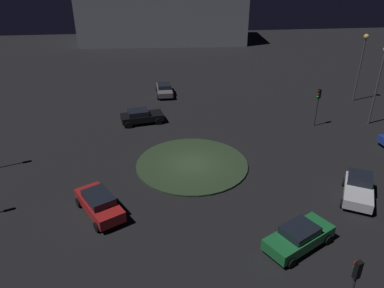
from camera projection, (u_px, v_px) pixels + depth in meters
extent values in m
plane|color=black|center=(192.00, 165.00, 30.70)|extent=(117.95, 117.95, 0.00)
cylinder|color=#2D4228|center=(192.00, 164.00, 30.66)|extent=(9.25, 9.25, 0.16)
cube|color=#1E7238|center=(299.00, 238.00, 21.89)|extent=(4.80, 3.74, 0.70)
cube|color=black|center=(300.00, 230.00, 21.61)|extent=(2.55, 2.37, 0.44)
cylinder|color=black|center=(292.00, 263.00, 20.56)|extent=(0.63, 0.48, 0.60)
cylinder|color=black|center=(268.00, 244.00, 21.87)|extent=(0.63, 0.48, 0.60)
cylinder|color=black|center=(328.00, 240.00, 22.22)|extent=(0.63, 0.48, 0.60)
cylinder|color=black|center=(304.00, 224.00, 23.53)|extent=(0.63, 0.48, 0.60)
cube|color=red|center=(99.00, 205.00, 24.66)|extent=(3.70, 4.73, 0.74)
cube|color=black|center=(99.00, 198.00, 24.34)|extent=(2.48, 2.77, 0.49)
cylinder|color=black|center=(79.00, 202.00, 25.52)|extent=(0.51, 0.68, 0.66)
cylinder|color=black|center=(103.00, 194.00, 26.44)|extent=(0.51, 0.68, 0.66)
cylinder|color=black|center=(97.00, 227.00, 23.22)|extent=(0.51, 0.68, 0.66)
cylinder|color=black|center=(123.00, 217.00, 24.14)|extent=(0.51, 0.68, 0.66)
cylinder|color=black|center=(382.00, 140.00, 33.98)|extent=(0.70, 0.27, 0.69)
cube|color=black|center=(142.00, 117.00, 38.06)|extent=(4.53, 2.60, 0.62)
cube|color=black|center=(138.00, 112.00, 37.71)|extent=(2.28, 1.98, 0.50)
cylinder|color=black|center=(155.00, 115.00, 39.39)|extent=(0.73, 0.34, 0.70)
cylinder|color=black|center=(159.00, 122.00, 37.80)|extent=(0.73, 0.34, 0.70)
cylinder|color=black|center=(126.00, 118.00, 38.60)|extent=(0.73, 0.34, 0.70)
cylinder|color=black|center=(129.00, 125.00, 37.01)|extent=(0.73, 0.34, 0.70)
cube|color=white|center=(358.00, 191.00, 26.15)|extent=(3.62, 4.43, 0.68)
cube|color=black|center=(360.00, 178.00, 26.62)|extent=(2.30, 2.34, 0.50)
cylinder|color=black|center=(372.00, 210.00, 24.79)|extent=(0.49, 0.64, 0.62)
cylinder|color=black|center=(342.00, 203.00, 25.45)|extent=(0.49, 0.64, 0.62)
cylinder|color=black|center=(371.00, 188.00, 27.17)|extent=(0.49, 0.64, 0.62)
cylinder|color=black|center=(344.00, 182.00, 27.82)|extent=(0.49, 0.64, 0.62)
cube|color=slate|center=(164.00, 90.00, 45.73)|extent=(1.88, 4.48, 0.58)
cube|color=black|center=(164.00, 86.00, 45.58)|extent=(1.60, 2.05, 0.46)
cylinder|color=black|center=(157.00, 88.00, 47.15)|extent=(0.24, 0.66, 0.66)
cylinder|color=black|center=(170.00, 88.00, 47.38)|extent=(0.24, 0.66, 0.66)
cylinder|color=black|center=(158.00, 97.00, 44.34)|extent=(0.24, 0.66, 0.66)
cylinder|color=black|center=(173.00, 96.00, 44.57)|extent=(0.24, 0.66, 0.66)
cube|color=black|center=(358.00, 270.00, 15.79)|extent=(0.36, 0.31, 0.90)
sphere|color=red|center=(356.00, 263.00, 15.78)|extent=(0.20, 0.20, 0.20)
sphere|color=#4C380F|center=(355.00, 268.00, 15.90)|extent=(0.20, 0.20, 0.20)
sphere|color=#0F3819|center=(354.00, 272.00, 16.03)|extent=(0.20, 0.20, 0.20)
cylinder|color=#2D2D2D|center=(316.00, 112.00, 37.04)|extent=(0.12, 0.12, 2.98)
cube|color=black|center=(319.00, 94.00, 36.15)|extent=(0.33, 0.37, 0.90)
sphere|color=#3F0C0C|center=(319.00, 91.00, 35.96)|extent=(0.20, 0.20, 0.20)
sphere|color=#4C380F|center=(318.00, 94.00, 36.09)|extent=(0.20, 0.20, 0.20)
sphere|color=#1EE53F|center=(318.00, 97.00, 36.21)|extent=(0.20, 0.20, 0.20)
cylinder|color=#4C4C51|center=(376.00, 89.00, 36.52)|extent=(0.18, 0.18, 7.46)
cylinder|color=#4C4C51|center=(359.00, 70.00, 42.55)|extent=(0.18, 0.18, 7.33)
sphere|color=#F9D166|center=(366.00, 36.00, 40.80)|extent=(0.57, 0.57, 0.57)
cube|color=#8C939E|center=(163.00, 18.00, 72.50)|extent=(32.06, 13.92, 8.84)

